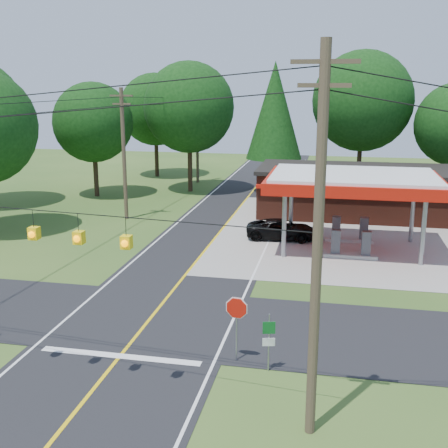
# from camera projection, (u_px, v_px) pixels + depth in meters

# --- Properties ---
(ground) EXTENTS (120.00, 120.00, 0.00)m
(ground) POSITION_uv_depth(u_px,v_px,m) (150.00, 319.00, 25.26)
(ground) COLOR #2D511C
(ground) RESTS_ON ground
(main_highway) EXTENTS (8.00, 120.00, 0.02)m
(main_highway) POSITION_uv_depth(u_px,v_px,m) (150.00, 319.00, 25.26)
(main_highway) COLOR black
(main_highway) RESTS_ON ground
(cross_road) EXTENTS (70.00, 7.00, 0.02)m
(cross_road) POSITION_uv_depth(u_px,v_px,m) (150.00, 319.00, 25.26)
(cross_road) COLOR black
(cross_road) RESTS_ON ground
(lane_center_yellow) EXTENTS (0.15, 110.00, 0.00)m
(lane_center_yellow) POSITION_uv_depth(u_px,v_px,m) (150.00, 319.00, 25.26)
(lane_center_yellow) COLOR yellow
(lane_center_yellow) RESTS_ON main_highway
(gas_canopy) EXTENTS (10.60, 7.40, 4.88)m
(gas_canopy) POSITION_uv_depth(u_px,v_px,m) (353.00, 183.00, 34.84)
(gas_canopy) COLOR gray
(gas_canopy) RESTS_ON ground
(convenience_store) EXTENTS (16.40, 7.55, 3.80)m
(convenience_store) POSITION_uv_depth(u_px,v_px,m) (362.00, 191.00, 44.72)
(convenience_store) COLOR #4E2116
(convenience_store) RESTS_ON ground
(utility_pole_near_right) EXTENTS (1.80, 0.30, 11.50)m
(utility_pole_near_right) POSITION_uv_depth(u_px,v_px,m) (318.00, 245.00, 15.71)
(utility_pole_near_right) COLOR #473828
(utility_pole_near_right) RESTS_ON ground
(utility_pole_far_left) EXTENTS (1.80, 0.30, 10.00)m
(utility_pole_far_left) POSITION_uv_depth(u_px,v_px,m) (124.00, 152.00, 42.62)
(utility_pole_far_left) COLOR #473828
(utility_pole_far_left) RESTS_ON ground
(utility_pole_north) EXTENTS (0.30, 0.30, 9.50)m
(utility_pole_north) POSITION_uv_depth(u_px,v_px,m) (197.00, 137.00, 58.60)
(utility_pole_north) COLOR #473828
(utility_pole_north) RESTS_ON ground
(overhead_beacons) EXTENTS (17.04, 2.04, 1.03)m
(overhead_beacons) POSITION_uv_depth(u_px,v_px,m) (55.00, 214.00, 18.23)
(overhead_beacons) COLOR black
(overhead_beacons) RESTS_ON ground
(treeline_backdrop) EXTENTS (70.27, 51.59, 13.30)m
(treeline_backdrop) POSITION_uv_depth(u_px,v_px,m) (251.00, 118.00, 46.08)
(treeline_backdrop) COLOR #332316
(treeline_backdrop) RESTS_ON ground
(suv_car) EXTENTS (4.95, 4.95, 1.33)m
(suv_car) POSITION_uv_depth(u_px,v_px,m) (282.00, 230.00, 38.02)
(suv_car) COLOR black
(suv_car) RESTS_ON ground
(octagonal_stop_sign) EXTENTS (0.90, 0.18, 2.62)m
(octagonal_stop_sign) POSITION_uv_depth(u_px,v_px,m) (237.00, 313.00, 21.06)
(octagonal_stop_sign) COLOR gray
(octagonal_stop_sign) RESTS_ON ground
(route_sign_post) EXTENTS (0.46, 0.14, 2.26)m
(route_sign_post) POSITION_uv_depth(u_px,v_px,m) (269.00, 338.00, 20.43)
(route_sign_post) COLOR gray
(route_sign_post) RESTS_ON ground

